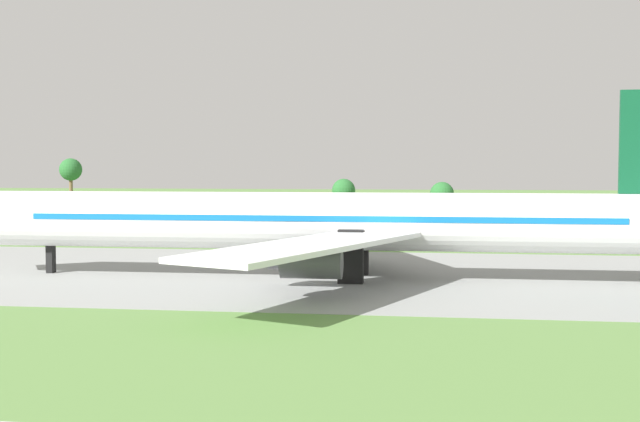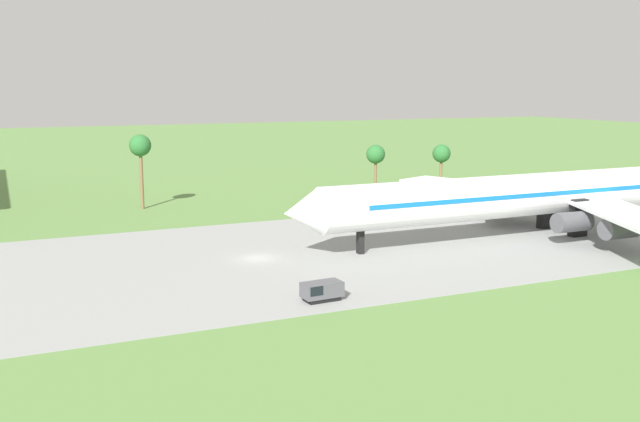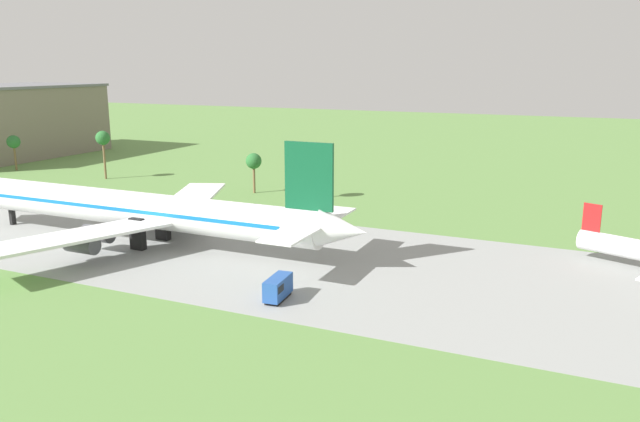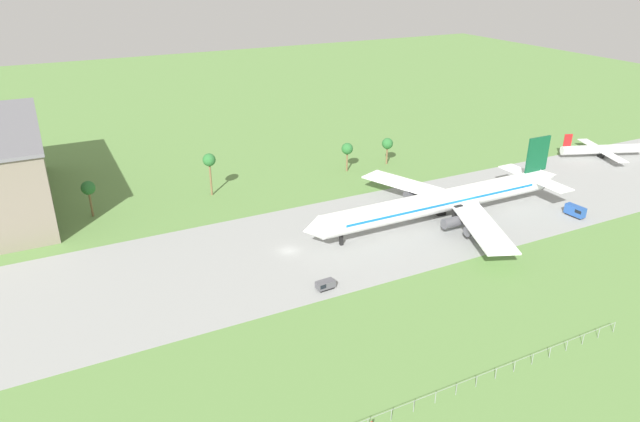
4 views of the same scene
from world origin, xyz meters
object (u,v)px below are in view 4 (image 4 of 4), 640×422
Objects in this scene: baggage_tug at (576,211)px; jet_airliner at (445,200)px; regional_aircraft at (601,149)px; fuel_truck at (325,285)px.

jet_airliner is at bearing 157.32° from baggage_tug.
baggage_tug is (-46.72, -30.12, -1.23)m from regional_aircraft.
baggage_tug is at bearing 1.62° from fuel_truck.
fuel_truck is at bearing -178.38° from baggage_tug.
regional_aircraft is 55.60m from baggage_tug.
jet_airliner is 14.54× the size of baggage_tug.
fuel_truck is (-74.78, -2.11, -0.57)m from baggage_tug.
regional_aircraft is at bearing 11.85° from jet_airliner.
jet_airliner is at bearing -168.15° from regional_aircraft.
regional_aircraft is at bearing 14.86° from fuel_truck.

